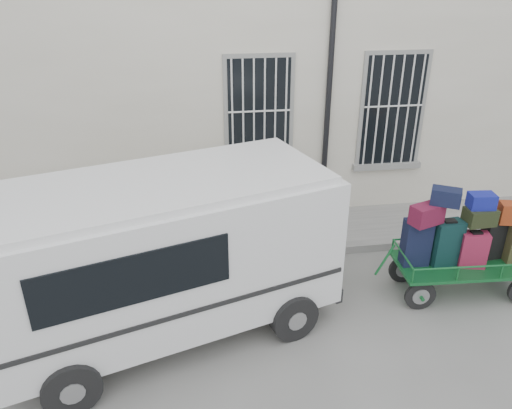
% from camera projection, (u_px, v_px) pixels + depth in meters
% --- Properties ---
extents(ground, '(80.00, 80.00, 0.00)m').
position_uv_depth(ground, '(310.00, 302.00, 8.02)').
color(ground, '#62615D').
rests_on(ground, ground).
extents(building, '(24.00, 5.15, 6.00)m').
position_uv_depth(building, '(260.00, 55.00, 11.61)').
color(building, beige).
rests_on(building, ground).
extents(sidewalk, '(24.00, 1.70, 0.15)m').
position_uv_depth(sidewalk, '(284.00, 232.00, 9.94)').
color(sidewalk, slate).
rests_on(sidewalk, ground).
extents(luggage_cart, '(2.59, 1.10, 1.90)m').
position_uv_depth(luggage_cart, '(466.00, 244.00, 7.89)').
color(luggage_cart, black).
rests_on(luggage_cart, ground).
extents(van, '(5.07, 3.29, 2.38)m').
position_uv_depth(van, '(165.00, 249.00, 6.87)').
color(van, white).
rests_on(van, ground).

